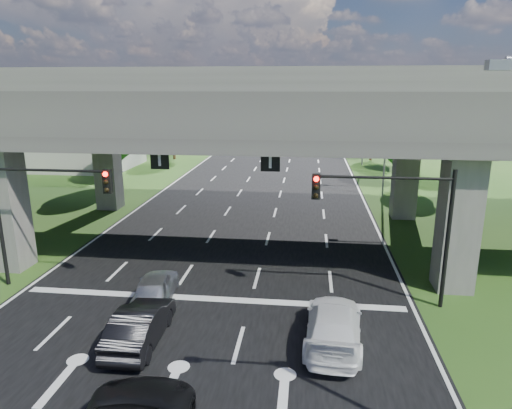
% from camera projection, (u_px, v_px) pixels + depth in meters
% --- Properties ---
extents(ground, '(160.00, 160.00, 0.00)m').
position_uv_depth(ground, '(191.00, 342.00, 16.96)').
color(ground, '#204215').
rests_on(ground, ground).
extents(road, '(18.00, 120.00, 0.03)m').
position_uv_depth(road, '(234.00, 249.00, 26.56)').
color(road, black).
rests_on(road, ground).
extents(overpass, '(80.00, 15.00, 10.00)m').
position_uv_depth(overpass, '(238.00, 109.00, 26.47)').
color(overpass, '#393633').
rests_on(overpass, ground).
extents(warehouse, '(20.00, 10.00, 4.00)m').
position_uv_depth(warehouse, '(48.00, 149.00, 52.97)').
color(warehouse, '#9E9E99').
rests_on(warehouse, ground).
extents(signal_right, '(5.76, 0.54, 6.00)m').
position_uv_depth(signal_right, '(396.00, 212.00, 18.81)').
color(signal_right, black).
rests_on(signal_right, ground).
extents(signal_left, '(5.76, 0.54, 6.00)m').
position_uv_depth(signal_left, '(40.00, 201.00, 20.55)').
color(signal_left, black).
rests_on(signal_left, ground).
extents(streetlight_far, '(3.38, 0.25, 10.00)m').
position_uv_depth(streetlight_far, '(382.00, 128.00, 37.40)').
color(streetlight_far, gray).
rests_on(streetlight_far, ground).
extents(streetlight_beyond, '(3.38, 0.25, 10.00)m').
position_uv_depth(streetlight_beyond, '(361.00, 115.00, 52.77)').
color(streetlight_beyond, gray).
rests_on(streetlight_beyond, ground).
extents(tree_left_near, '(4.50, 4.50, 7.80)m').
position_uv_depth(tree_left_near, '(113.00, 134.00, 42.26)').
color(tree_left_near, black).
rests_on(tree_left_near, ground).
extents(tree_left_mid, '(3.91, 3.90, 6.76)m').
position_uv_depth(tree_left_mid, '(117.00, 132.00, 50.45)').
color(tree_left_mid, black).
rests_on(tree_left_mid, ground).
extents(tree_left_far, '(4.80, 4.80, 8.32)m').
position_uv_depth(tree_left_far, '(173.00, 119.00, 57.44)').
color(tree_left_far, black).
rests_on(tree_left_far, ground).
extents(tree_right_near, '(4.20, 4.20, 7.28)m').
position_uv_depth(tree_right_near, '(408.00, 139.00, 41.26)').
color(tree_right_near, black).
rests_on(tree_right_near, ground).
extents(tree_right_mid, '(3.91, 3.90, 6.76)m').
position_uv_depth(tree_right_mid, '(421.00, 134.00, 48.69)').
color(tree_right_mid, black).
rests_on(tree_right_mid, ground).
extents(tree_right_far, '(4.50, 4.50, 7.80)m').
position_uv_depth(tree_right_far, '(373.00, 122.00, 56.66)').
color(tree_right_far, black).
rests_on(tree_right_far, ground).
extents(car_silver, '(2.06, 4.12, 1.35)m').
position_uv_depth(car_silver, '(156.00, 287.00, 19.92)').
color(car_silver, '#B0B2B8').
rests_on(car_silver, road).
extents(car_dark, '(1.61, 4.38, 1.43)m').
position_uv_depth(car_dark, '(140.00, 325.00, 16.70)').
color(car_dark, black).
rests_on(car_dark, road).
extents(car_white, '(2.37, 5.11, 1.44)m').
position_uv_depth(car_white, '(334.00, 325.00, 16.71)').
color(car_white, white).
rests_on(car_white, road).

